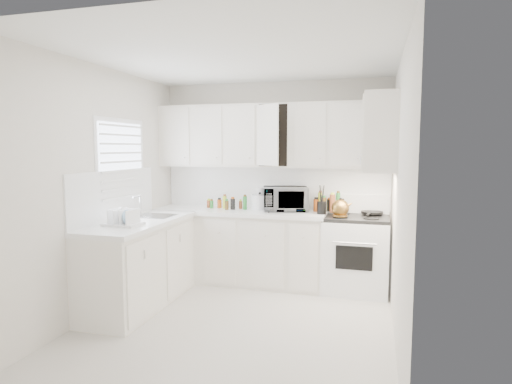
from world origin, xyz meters
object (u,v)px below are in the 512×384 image
(utensil_crock, at_px, (322,199))
(tea_kettle, at_px, (340,207))
(rice_cooker, at_px, (260,201))
(microwave, at_px, (285,196))
(dish_rack, at_px, (123,216))
(stove, at_px, (356,244))

(utensil_crock, bearing_deg, tea_kettle, -18.89)
(rice_cooker, distance_m, utensil_crock, 0.85)
(utensil_crock, bearing_deg, microwave, 161.74)
(rice_cooker, xyz_separation_m, dish_rack, (-1.05, -1.51, -0.01))
(tea_kettle, bearing_deg, utensil_crock, 154.18)
(stove, height_order, utensil_crock, utensil_crock)
(stove, xyz_separation_m, rice_cooker, (-1.23, 0.11, 0.47))
(tea_kettle, relative_size, dish_rack, 0.71)
(microwave, height_order, dish_rack, microwave)
(dish_rack, bearing_deg, utensil_crock, 36.94)
(microwave, bearing_deg, dish_rack, -149.51)
(stove, bearing_deg, microwave, 175.73)
(rice_cooker, height_order, utensil_crock, utensil_crock)
(utensil_crock, bearing_deg, dish_rack, -144.95)
(tea_kettle, xyz_separation_m, rice_cooker, (-1.05, 0.27, 0.00))
(stove, relative_size, microwave, 2.15)
(utensil_crock, height_order, dish_rack, utensil_crock)
(stove, height_order, tea_kettle, stove)
(rice_cooker, xyz_separation_m, utensil_crock, (0.82, -0.19, 0.07))
(dish_rack, bearing_deg, rice_cooker, 57.03)
(microwave, relative_size, rice_cooker, 2.47)
(utensil_crock, bearing_deg, stove, 11.35)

